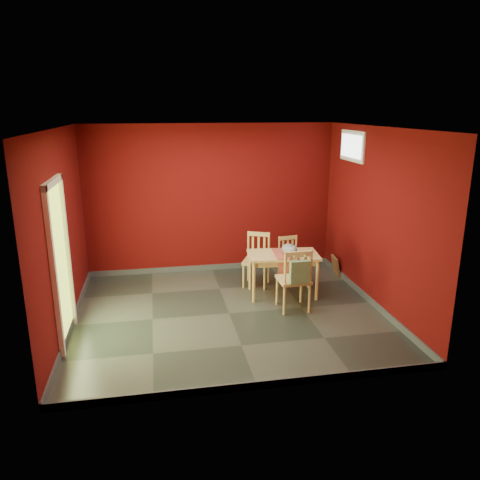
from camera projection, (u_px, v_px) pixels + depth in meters
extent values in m
plane|color=#2D342D|center=(229.00, 313.00, 6.98)|extent=(4.50, 4.50, 0.00)
plane|color=#530908|center=(211.00, 199.00, 8.50)|extent=(4.50, 0.00, 4.50)
plane|color=#530908|center=(260.00, 273.00, 4.72)|extent=(4.50, 0.00, 4.50)
plane|color=#530908|center=(62.00, 233.00, 6.21)|extent=(0.00, 4.00, 4.00)
plane|color=#530908|center=(377.00, 219.00, 7.00)|extent=(0.00, 4.00, 4.00)
plane|color=white|center=(228.00, 128.00, 6.24)|extent=(4.50, 4.50, 0.00)
cube|color=#3F4244|center=(212.00, 267.00, 8.84)|extent=(4.50, 0.02, 0.10)
cube|color=#3F4244|center=(258.00, 385.00, 5.08)|extent=(4.50, 0.02, 0.10)
cube|color=#3F4244|center=(72.00, 322.00, 6.57)|extent=(0.03, 4.00, 0.10)
cube|color=#3F4244|center=(369.00, 299.00, 7.36)|extent=(0.03, 4.00, 0.10)
cube|color=#B7D838|center=(60.00, 266.00, 5.93)|extent=(0.02, 0.85, 2.05)
cube|color=white|center=(54.00, 275.00, 5.48)|extent=(0.06, 0.08, 2.13)
cube|color=white|center=(67.00, 252.00, 6.36)|extent=(0.06, 0.08, 2.13)
cube|color=white|center=(52.00, 182.00, 5.64)|extent=(0.06, 1.01, 0.08)
cube|color=white|center=(352.00, 146.00, 7.67)|extent=(0.03, 0.90, 0.50)
cube|color=white|center=(351.00, 146.00, 7.67)|extent=(0.02, 0.76, 0.36)
cube|color=silver|center=(294.00, 250.00, 9.06)|extent=(0.08, 0.02, 0.12)
cube|color=tan|center=(283.00, 255.00, 7.50)|extent=(1.18, 0.76, 0.04)
cube|color=tan|center=(283.00, 259.00, 7.52)|extent=(1.05, 0.63, 0.09)
cylinder|color=tan|center=(254.00, 282.00, 7.30)|extent=(0.05, 0.05, 0.66)
cylinder|color=tan|center=(250.00, 271.00, 7.81)|extent=(0.05, 0.05, 0.66)
cylinder|color=tan|center=(317.00, 280.00, 7.38)|extent=(0.05, 0.05, 0.66)
cylinder|color=tan|center=(309.00, 269.00, 7.90)|extent=(0.05, 0.05, 0.66)
cube|color=#A94432|center=(283.00, 254.00, 7.50)|extent=(0.35, 0.63, 0.01)
cube|color=#A94432|center=(288.00, 269.00, 7.25)|extent=(0.29, 0.04, 0.30)
cube|color=tan|center=(256.00, 261.00, 7.97)|extent=(0.56, 0.56, 0.04)
cylinder|color=tan|center=(244.00, 276.00, 7.90)|extent=(0.04, 0.04, 0.41)
cylinder|color=tan|center=(248.00, 270.00, 8.24)|extent=(0.04, 0.04, 0.41)
cylinder|color=tan|center=(265.00, 278.00, 7.82)|extent=(0.04, 0.04, 0.41)
cylinder|color=tan|center=(268.00, 271.00, 8.16)|extent=(0.04, 0.04, 0.41)
cylinder|color=tan|center=(248.00, 244.00, 8.11)|extent=(0.04, 0.04, 0.45)
cylinder|color=tan|center=(269.00, 245.00, 8.03)|extent=(0.04, 0.04, 0.45)
cube|color=tan|center=(259.00, 234.00, 8.02)|extent=(0.36, 0.19, 0.07)
cube|color=tan|center=(253.00, 246.00, 8.11)|extent=(0.04, 0.03, 0.35)
cube|color=tan|center=(259.00, 247.00, 8.08)|extent=(0.04, 0.03, 0.35)
cube|color=tan|center=(264.00, 247.00, 8.06)|extent=(0.04, 0.03, 0.35)
cube|color=tan|center=(291.00, 262.00, 8.10)|extent=(0.42, 0.42, 0.04)
cylinder|color=tan|center=(286.00, 277.00, 7.96)|extent=(0.03, 0.03, 0.37)
cylinder|color=tan|center=(279.00, 271.00, 8.26)|extent=(0.03, 0.03, 0.37)
cylinder|color=tan|center=(303.00, 275.00, 8.06)|extent=(0.03, 0.03, 0.37)
cylinder|color=tan|center=(295.00, 269.00, 8.35)|extent=(0.03, 0.03, 0.37)
cylinder|color=tan|center=(279.00, 248.00, 8.14)|extent=(0.03, 0.03, 0.40)
cylinder|color=tan|center=(296.00, 246.00, 8.24)|extent=(0.03, 0.03, 0.40)
cube|color=tan|center=(288.00, 238.00, 8.15)|extent=(0.34, 0.08, 0.06)
cube|color=tan|center=(283.00, 249.00, 8.17)|extent=(0.03, 0.02, 0.31)
cube|color=tan|center=(288.00, 249.00, 8.20)|extent=(0.03, 0.02, 0.31)
cube|color=tan|center=(292.00, 248.00, 8.23)|extent=(0.03, 0.02, 0.31)
cube|color=tan|center=(293.00, 280.00, 7.02)|extent=(0.46, 0.46, 0.04)
cylinder|color=tan|center=(301.00, 289.00, 7.31)|extent=(0.04, 0.04, 0.44)
cylinder|color=tan|center=(310.00, 299.00, 6.94)|extent=(0.04, 0.04, 0.44)
cylinder|color=tan|center=(277.00, 291.00, 7.24)|extent=(0.04, 0.04, 0.44)
cylinder|color=tan|center=(284.00, 301.00, 6.87)|extent=(0.04, 0.04, 0.44)
cylinder|color=tan|center=(311.00, 266.00, 6.81)|extent=(0.04, 0.04, 0.49)
cylinder|color=tan|center=(285.00, 268.00, 6.73)|extent=(0.04, 0.04, 0.49)
cube|color=tan|center=(299.00, 254.00, 6.71)|extent=(0.41, 0.05, 0.08)
cube|color=tan|center=(305.00, 270.00, 6.80)|extent=(0.04, 0.02, 0.38)
cube|color=tan|center=(298.00, 270.00, 6.78)|extent=(0.04, 0.02, 0.38)
cube|color=tan|center=(291.00, 271.00, 6.76)|extent=(0.04, 0.02, 0.38)
cube|color=#638756|center=(300.00, 272.00, 6.71)|extent=(0.29, 0.09, 0.34)
cylinder|color=#638756|center=(294.00, 256.00, 6.69)|extent=(0.01, 0.14, 0.01)
cylinder|color=#638756|center=(304.00, 255.00, 6.71)|extent=(0.01, 0.14, 0.01)
cube|color=brown|center=(336.00, 266.00, 8.55)|extent=(0.15, 0.35, 0.34)
cube|color=black|center=(335.00, 266.00, 8.55)|extent=(0.10, 0.25, 0.24)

